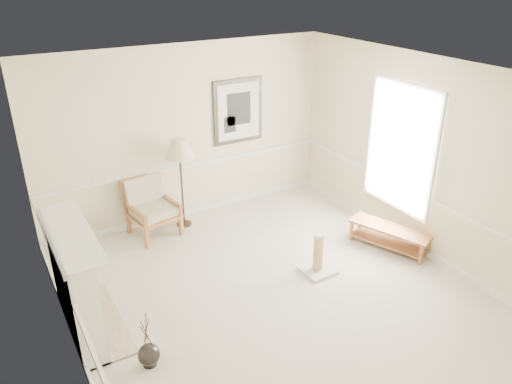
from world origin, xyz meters
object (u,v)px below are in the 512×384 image
floor_vase (149,355)px  armchair (150,204)px  floor_lamp (179,151)px  bench (389,234)px  scratching_post (318,260)px

floor_vase → armchair: (1.03, 2.82, 0.37)m
floor_lamp → bench: (2.43, -2.27, -1.08)m
floor_lamp → armchair: bearing=174.4°
scratching_post → floor_lamp: bearing=115.8°
floor_vase → bench: floor_vase is taller
armchair → bench: armchair is taller
floor_vase → scratching_post: 2.71m
armchair → scratching_post: size_ratio=1.49×
armchair → floor_lamp: 0.99m
floor_vase → scratching_post: bearing=11.0°
armchair → floor_lamp: size_ratio=0.61×
bench → scratching_post: bearing=179.3°
scratching_post → bench: bearing=-0.7°
bench → floor_lamp: bearing=136.9°
floor_lamp → scratching_post: bearing=-64.2°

